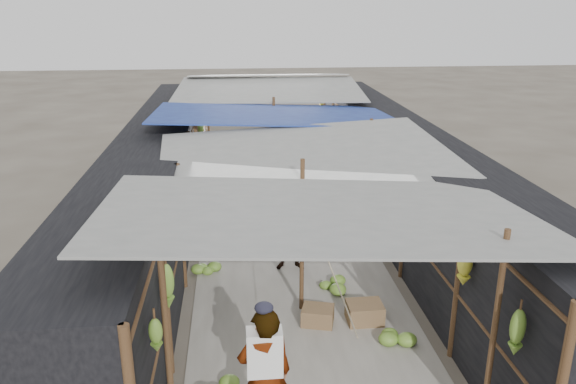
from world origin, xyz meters
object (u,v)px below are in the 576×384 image
object	(u,v)px
shopper_blue	(294,235)
vendor_seated	(305,165)
vendor_elderly	(265,375)
black_basin	(345,202)
crate_near	(318,316)

from	to	relation	value
shopper_blue	vendor_seated	xyz separation A→B (m)	(0.96, 5.83, -0.30)
vendor_elderly	shopper_blue	bearing A→B (deg)	-109.38
black_basin	vendor_seated	world-z (taller)	vendor_seated
crate_near	black_basin	world-z (taller)	crate_near
vendor_elderly	vendor_seated	bearing A→B (deg)	-108.73
shopper_blue	vendor_seated	bearing A→B (deg)	86.76
crate_near	shopper_blue	distance (m)	2.07
crate_near	vendor_elderly	bearing A→B (deg)	-97.21
crate_near	black_basin	size ratio (longest dim) A/B	0.84
black_basin	vendor_elderly	bearing A→B (deg)	-107.57
shopper_blue	vendor_seated	world-z (taller)	shopper_blue
black_basin	vendor_elderly	distance (m)	8.21
crate_near	vendor_elderly	size ratio (longest dim) A/B	0.29
crate_near	shopper_blue	size ratio (longest dim) A/B	0.35
vendor_elderly	vendor_seated	distance (m)	10.34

